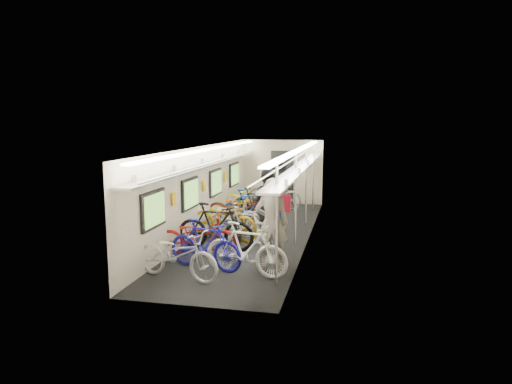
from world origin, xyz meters
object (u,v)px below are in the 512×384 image
at_px(bicycle_0, 177,254).
at_px(bicycle_1, 205,245).
at_px(passenger_near, 272,223).
at_px(backpack, 285,203).
at_px(passenger_mid, 266,202).

distance_m(bicycle_0, bicycle_1, 0.77).
relative_size(bicycle_0, passenger_near, 0.98).
height_order(bicycle_0, backpack, backpack).
bearing_deg(passenger_mid, bicycle_1, 81.89).
bearing_deg(bicycle_1, backpack, -39.92).
bearing_deg(passenger_near, bicycle_0, 25.27).
height_order(passenger_near, passenger_mid, passenger_near).
bearing_deg(bicycle_0, bicycle_1, -11.50).
xyz_separation_m(bicycle_0, passenger_mid, (1.02, 3.92, 0.41)).
bearing_deg(passenger_near, backpack, -111.89).
bearing_deg(bicycle_0, passenger_mid, 0.32).
bearing_deg(backpack, bicycle_0, -140.47).
bearing_deg(bicycle_1, bicycle_0, 169.59).
xyz_separation_m(bicycle_1, passenger_near, (1.35, 0.38, 0.43)).
distance_m(bicycle_0, backpack, 2.65).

